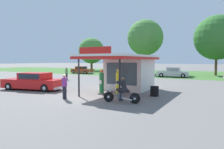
# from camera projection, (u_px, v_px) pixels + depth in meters

# --- Properties ---
(ground_plane) EXTENTS (300.00, 300.00, 0.00)m
(ground_plane) POSITION_uv_depth(u_px,v_px,m) (80.00, 98.00, 13.96)
(ground_plane) COLOR slate
(grass_verge_strip) EXTENTS (120.00, 24.00, 0.01)m
(grass_verge_strip) POSITION_uv_depth(u_px,v_px,m) (175.00, 73.00, 40.03)
(grass_verge_strip) COLOR #3D6B2D
(grass_verge_strip) RESTS_ON ground
(service_station_kiosk) EXTENTS (4.17, 7.56, 3.46)m
(service_station_kiosk) POSITION_uv_depth(u_px,v_px,m) (128.00, 70.00, 17.61)
(service_station_kiosk) COLOR silver
(service_station_kiosk) RESTS_ON ground
(gas_pump_nearside) EXTENTS (0.44, 0.44, 1.90)m
(gas_pump_nearside) POSITION_uv_depth(u_px,v_px,m) (102.00, 83.00, 15.28)
(gas_pump_nearside) COLOR slate
(gas_pump_nearside) RESTS_ON ground
(gas_pump_offside) EXTENTS (0.44, 0.44, 1.98)m
(gas_pump_offside) POSITION_uv_depth(u_px,v_px,m) (118.00, 83.00, 14.58)
(gas_pump_offside) COLOR slate
(gas_pump_offside) RESTS_ON ground
(motorcycle_with_rider) EXTENTS (2.29, 0.73, 1.58)m
(motorcycle_with_rider) POSITION_uv_depth(u_px,v_px,m) (122.00, 92.00, 12.21)
(motorcycle_with_rider) COLOR black
(motorcycle_with_rider) RESTS_ON ground
(featured_classic_sedan) EXTENTS (5.74, 3.06, 1.51)m
(featured_classic_sedan) POSITION_uv_depth(u_px,v_px,m) (33.00, 82.00, 17.73)
(featured_classic_sedan) COLOR red
(featured_classic_sedan) RESTS_ON ground
(parked_car_second_row_spare) EXTENTS (5.05, 2.59, 1.45)m
(parked_car_second_row_spare) POSITION_uv_depth(u_px,v_px,m) (117.00, 72.00, 34.61)
(parked_car_second_row_spare) COLOR black
(parked_car_second_row_spare) RESTS_ON ground
(parked_car_back_row_centre_right) EXTENTS (4.92, 2.20, 1.42)m
(parked_car_back_row_centre_right) POSITION_uv_depth(u_px,v_px,m) (82.00, 70.00, 39.85)
(parked_car_back_row_centre_right) COLOR #993819
(parked_car_back_row_centre_right) RESTS_ON ground
(parked_car_back_row_left) EXTENTS (5.03, 2.40, 1.52)m
(parked_car_back_row_left) POSITION_uv_depth(u_px,v_px,m) (173.00, 73.00, 31.21)
(parked_car_back_row_left) COLOR #B7B7BC
(parked_car_back_row_left) RESTS_ON ground
(bystander_admiring_sedan) EXTENTS (0.34, 0.34, 1.63)m
(bystander_admiring_sedan) POSITION_uv_depth(u_px,v_px,m) (67.00, 73.00, 26.72)
(bystander_admiring_sedan) COLOR black
(bystander_admiring_sedan) RESTS_ON ground
(bystander_strolling_foreground) EXTENTS (0.34, 0.34, 1.66)m
(bystander_strolling_foreground) POSITION_uv_depth(u_px,v_px,m) (64.00, 86.00, 13.39)
(bystander_strolling_foreground) COLOR black
(bystander_strolling_foreground) RESTS_ON ground
(tree_oak_distant_spare) EXTENTS (6.62, 6.62, 8.41)m
(tree_oak_distant_spare) POSITION_uv_depth(u_px,v_px,m) (91.00, 51.00, 51.87)
(tree_oak_distant_spare) COLOR brown
(tree_oak_distant_spare) RESTS_ON ground
(tree_oak_left) EXTENTS (7.57, 7.57, 10.25)m
(tree_oak_left) POSITION_uv_depth(u_px,v_px,m) (217.00, 39.00, 34.33)
(tree_oak_left) COLOR brown
(tree_oak_left) RESTS_ON ground
(tree_oak_far_right) EXTENTS (7.10, 7.10, 10.68)m
(tree_oak_far_right) POSITION_uv_depth(u_px,v_px,m) (144.00, 39.00, 40.19)
(tree_oak_far_right) COLOR brown
(tree_oak_far_right) RESTS_ON ground
(spare_tire_stack) EXTENTS (0.60, 0.60, 0.72)m
(spare_tire_stack) POSITION_uv_depth(u_px,v_px,m) (154.00, 91.00, 14.53)
(spare_tire_stack) COLOR black
(spare_tire_stack) RESTS_ON ground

